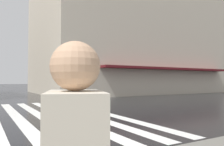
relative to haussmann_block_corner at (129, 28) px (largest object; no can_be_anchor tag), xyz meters
name	(u,v)px	position (x,y,z in m)	size (l,w,h in m)	color
ground_plane	(58,135)	(-20.64, 16.72, -9.42)	(220.00, 220.00, 0.00)	black
zebra_crossing	(41,116)	(-16.64, 16.35, -9.42)	(13.00, 6.50, 0.01)	silver
haussmann_block_corner	(129,28)	(0.00, 0.00, 0.00)	(17.49, 25.61, 19.25)	beige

